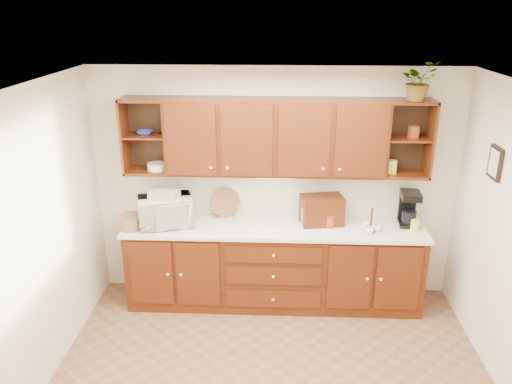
# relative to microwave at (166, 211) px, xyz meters

# --- Properties ---
(ceiling) EXTENTS (4.00, 4.00, 0.00)m
(ceiling) POSITION_rel_microwave_xyz_m (1.17, -1.43, 1.50)
(ceiling) COLOR white
(ceiling) RESTS_ON back_wall
(back_wall) EXTENTS (4.00, 0.00, 4.00)m
(back_wall) POSITION_rel_microwave_xyz_m (1.17, 0.32, 0.20)
(back_wall) COLOR #EFE6C9
(back_wall) RESTS_ON floor
(left_wall) EXTENTS (0.00, 3.50, 3.50)m
(left_wall) POSITION_rel_microwave_xyz_m (-0.83, -1.43, 0.20)
(left_wall) COLOR #EFE6C9
(left_wall) RESTS_ON floor
(base_cabinets) EXTENTS (3.20, 0.60, 0.90)m
(base_cabinets) POSITION_rel_microwave_xyz_m (1.17, 0.02, -0.65)
(base_cabinets) COLOR #381506
(base_cabinets) RESTS_ON floor
(countertop) EXTENTS (3.24, 0.64, 0.04)m
(countertop) POSITION_rel_microwave_xyz_m (1.17, 0.01, -0.18)
(countertop) COLOR white
(countertop) RESTS_ON base_cabinets
(upper_cabinets) EXTENTS (3.20, 0.33, 0.80)m
(upper_cabinets) POSITION_rel_microwave_xyz_m (1.18, 0.16, 0.80)
(upper_cabinets) COLOR #381506
(upper_cabinets) RESTS_ON back_wall
(undercabinet_light) EXTENTS (0.40, 0.05, 0.02)m
(undercabinet_light) POSITION_rel_microwave_xyz_m (1.17, 0.11, 0.37)
(undercabinet_light) COLOR white
(undercabinet_light) RESTS_ON upper_cabinets
(framed_picture) EXTENTS (0.03, 0.24, 0.30)m
(framed_picture) POSITION_rel_microwave_xyz_m (3.15, -0.53, 0.75)
(framed_picture) COLOR black
(framed_picture) RESTS_ON right_wall
(wicker_basket) EXTENTS (0.26, 0.26, 0.16)m
(wicker_basket) POSITION_rel_microwave_xyz_m (-0.35, -0.12, -0.08)
(wicker_basket) COLOR olive
(wicker_basket) RESTS_ON countertop
(microwave) EXTENTS (0.65, 0.53, 0.31)m
(microwave) POSITION_rel_microwave_xyz_m (0.00, 0.00, 0.00)
(microwave) COLOR white
(microwave) RESTS_ON countertop
(towel_stack) EXTENTS (0.32, 0.25, 0.09)m
(towel_stack) POSITION_rel_microwave_xyz_m (0.00, 0.00, 0.20)
(towel_stack) COLOR #D8D365
(towel_stack) RESTS_ON microwave
(wine_bottle) EXTENTS (0.10, 0.10, 0.30)m
(wine_bottle) POSITION_rel_microwave_xyz_m (0.15, 0.08, -0.01)
(wine_bottle) COLOR #113316
(wine_bottle) RESTS_ON countertop
(woven_tray) EXTENTS (0.34, 0.17, 0.33)m
(woven_tray) POSITION_rel_microwave_xyz_m (0.62, 0.26, -0.15)
(woven_tray) COLOR olive
(woven_tray) RESTS_ON countertop
(bread_box) EXTENTS (0.49, 0.35, 0.31)m
(bread_box) POSITION_rel_microwave_xyz_m (1.68, 0.11, -0.00)
(bread_box) COLOR #381506
(bread_box) RESTS_ON countertop
(mug_tree) EXTENTS (0.22, 0.23, 0.27)m
(mug_tree) POSITION_rel_microwave_xyz_m (2.19, -0.07, -0.12)
(mug_tree) COLOR #381506
(mug_tree) RESTS_ON countertop
(canister_red) EXTENTS (0.13, 0.13, 0.13)m
(canister_red) POSITION_rel_microwave_xyz_m (1.77, 0.02, -0.09)
(canister_red) COLOR maroon
(canister_red) RESTS_ON countertop
(canister_white) EXTENTS (0.10, 0.10, 0.20)m
(canister_white) POSITION_rel_microwave_xyz_m (1.50, 0.05, -0.06)
(canister_white) COLOR white
(canister_white) RESTS_ON countertop
(canister_yellow) EXTENTS (0.10, 0.10, 0.12)m
(canister_yellow) POSITION_rel_microwave_xyz_m (2.66, -0.03, -0.10)
(canister_yellow) COLOR yellow
(canister_yellow) RESTS_ON countertop
(coffee_maker) EXTENTS (0.22, 0.28, 0.38)m
(coffee_maker) POSITION_rel_microwave_xyz_m (2.62, 0.14, 0.02)
(coffee_maker) COLOR black
(coffee_maker) RESTS_ON countertop
(bowl_stack) EXTENTS (0.18, 0.18, 0.04)m
(bowl_stack) POSITION_rel_microwave_xyz_m (-0.20, 0.15, 0.82)
(bowl_stack) COLOR #273C92
(bowl_stack) RESTS_ON upper_cabinets
(plate_stack) EXTENTS (0.27, 0.27, 0.07)m
(plate_stack) POSITION_rel_microwave_xyz_m (-0.09, 0.15, 0.46)
(plate_stack) COLOR white
(plate_stack) RESTS_ON upper_cabinets
(pantry_box_yellow) EXTENTS (0.09, 0.08, 0.15)m
(pantry_box_yellow) POSITION_rel_microwave_xyz_m (2.40, 0.13, 0.50)
(pantry_box_yellow) COLOR yellow
(pantry_box_yellow) RESTS_ON upper_cabinets
(pantry_box_red) EXTENTS (0.10, 0.09, 0.13)m
(pantry_box_red) POSITION_rel_microwave_xyz_m (2.58, 0.13, 0.87)
(pantry_box_red) COLOR maroon
(pantry_box_red) RESTS_ON upper_cabinets
(potted_plant) EXTENTS (0.44, 0.42, 0.39)m
(potted_plant) POSITION_rel_microwave_xyz_m (2.56, 0.10, 1.39)
(potted_plant) COLOR #999999
(potted_plant) RESTS_ON upper_cabinets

